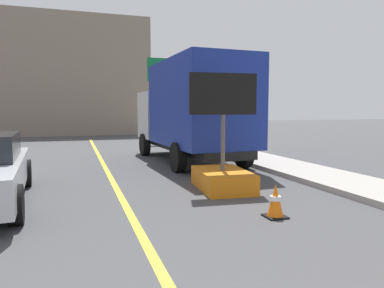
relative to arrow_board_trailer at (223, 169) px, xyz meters
The scene contains 6 objects.
lane_center_stripe 3.08m from the arrow_board_trailer, 141.03° to the right, with size 0.14×36.00×0.01m, color yellow.
arrow_board_trailer is the anchor object (origin of this frame).
box_truck 4.67m from the arrow_board_trailer, 81.31° to the left, with size 2.75×6.82×3.48m.
highway_guide_sign 13.08m from the arrow_board_trailer, 78.30° to the left, with size 2.79×0.18×5.00m.
far_building_block 25.27m from the arrow_board_trailer, 104.69° to the left, with size 17.36×8.98×8.87m, color gray.
traffic_cone_mid_lane 2.35m from the arrow_board_trailer, 90.05° to the right, with size 0.36×0.36×0.59m.
Camera 1 is at (-0.88, 0.26, 1.84)m, focal length 33.54 mm.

